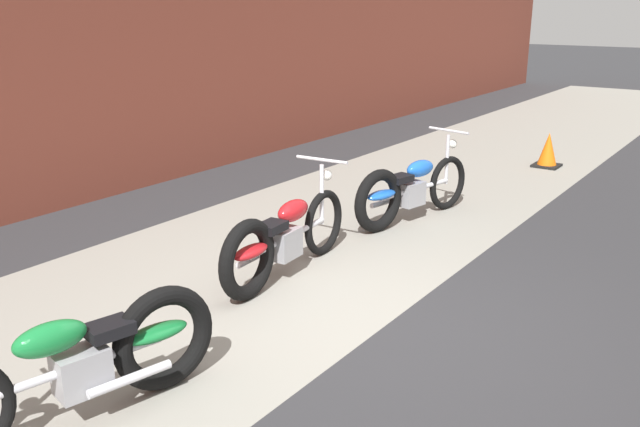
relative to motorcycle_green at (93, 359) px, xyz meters
The scene contains 6 objects.
ground_plane 2.21m from the motorcycle_green, 23.66° to the right, with size 80.00×80.00×0.00m, color #2D2D30.
sidewalk_slab 2.21m from the motorcycle_green, 23.71° to the left, with size 36.00×3.50×0.01m, color gray.
motorcycle_green is the anchor object (origin of this frame).
motorcycle_red 2.41m from the motorcycle_green, 10.08° to the left, with size 2.01×0.58×1.03m.
motorcycle_blue 4.61m from the motorcycle_green, ahead, with size 1.99×0.70×1.03m.
traffic_cone 8.44m from the motorcycle_green, ahead, with size 0.40×0.40×0.55m.
Camera 1 is at (-4.20, -2.40, 2.50)m, focal length 37.73 mm.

